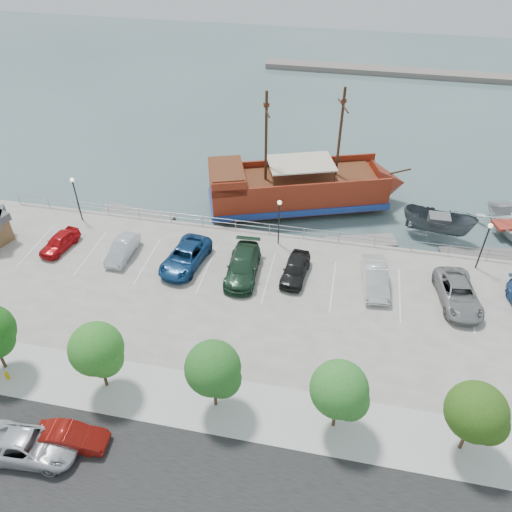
# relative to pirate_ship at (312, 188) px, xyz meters

# --- Properties ---
(ground) EXTENTS (160.00, 160.00, 0.00)m
(ground) POSITION_rel_pirate_ship_xyz_m (-1.89, -14.36, -2.04)
(ground) COLOR #3C5456
(street) EXTENTS (100.00, 8.00, 0.04)m
(street) POSITION_rel_pirate_ship_xyz_m (-1.89, -30.36, -1.03)
(street) COLOR black
(street) RESTS_ON land_slab
(sidewalk) EXTENTS (100.00, 4.00, 0.05)m
(sidewalk) POSITION_rel_pirate_ship_xyz_m (-1.89, -24.36, -1.02)
(sidewalk) COLOR #BBBABA
(sidewalk) RESTS_ON land_slab
(seawall_railing) EXTENTS (50.00, 0.06, 1.00)m
(seawall_railing) POSITION_rel_pirate_ship_xyz_m (-1.89, -6.56, -0.51)
(seawall_railing) COLOR gray
(seawall_railing) RESTS_ON land_slab
(far_shore) EXTENTS (40.00, 3.00, 0.80)m
(far_shore) POSITION_rel_pirate_ship_xyz_m (8.11, 40.64, -1.64)
(far_shore) COLOR slate
(far_shore) RESTS_ON ground
(pirate_ship) EXTENTS (19.63, 11.17, 12.18)m
(pirate_ship) POSITION_rel_pirate_ship_xyz_m (0.00, 0.00, 0.00)
(pirate_ship) COLOR maroon
(pirate_ship) RESTS_ON ground
(patrol_boat) EXTENTS (6.65, 3.74, 2.43)m
(patrol_boat) POSITION_rel_pirate_ship_xyz_m (11.53, -2.70, -0.83)
(patrol_boat) COLOR #454E54
(patrol_boat) RESTS_ON ground
(dock_west) EXTENTS (7.16, 2.95, 0.40)m
(dock_west) POSITION_rel_pirate_ship_xyz_m (-15.78, -5.16, -1.84)
(dock_west) COLOR slate
(dock_west) RESTS_ON ground
(dock_mid) EXTENTS (6.49, 3.48, 0.36)m
(dock_mid) POSITION_rel_pirate_ship_xyz_m (5.01, -5.16, -1.86)
(dock_mid) COLOR gray
(dock_mid) RESTS_ON ground
(dock_east) EXTENTS (7.66, 3.30, 0.42)m
(dock_east) POSITION_rel_pirate_ship_xyz_m (15.48, -5.16, -1.83)
(dock_east) COLOR slate
(dock_east) RESTS_ON ground
(street_van) EXTENTS (5.58, 2.91, 1.50)m
(street_van) POSITION_rel_pirate_ship_xyz_m (-11.95, -29.39, -0.29)
(street_van) COLOR silver
(street_van) RESTS_ON street
(street_sedan) EXTENTS (4.13, 1.72, 1.33)m
(street_sedan) POSITION_rel_pirate_ship_xyz_m (-10.01, -28.44, -0.38)
(street_sedan) COLOR maroon
(street_sedan) RESTS_ON street
(fire_hydrant) EXTENTS (0.23, 0.23, 0.67)m
(fire_hydrant) POSITION_rel_pirate_ship_xyz_m (-16.17, -25.16, -0.67)
(fire_hydrant) COLOR #CCA804
(fire_hydrant) RESTS_ON sidewalk
(lamp_post_left) EXTENTS (0.36, 0.36, 4.28)m
(lamp_post_left) POSITION_rel_pirate_ship_xyz_m (-19.89, -7.86, 1.90)
(lamp_post_left) COLOR black
(lamp_post_left) RESTS_ON land_slab
(lamp_post_mid) EXTENTS (0.36, 0.36, 4.28)m
(lamp_post_mid) POSITION_rel_pirate_ship_xyz_m (-1.89, -7.86, 1.90)
(lamp_post_mid) COLOR black
(lamp_post_mid) RESTS_ON land_slab
(lamp_post_right) EXTENTS (0.36, 0.36, 4.28)m
(lamp_post_right) POSITION_rel_pirate_ship_xyz_m (14.11, -7.86, 1.90)
(lamp_post_right) COLOR black
(lamp_post_right) RESTS_ON land_slab
(tree_c) EXTENTS (3.30, 3.20, 5.00)m
(tree_c) POSITION_rel_pirate_ship_xyz_m (-9.74, -24.43, 2.26)
(tree_c) COLOR #473321
(tree_c) RESTS_ON sidewalk
(tree_d) EXTENTS (3.30, 3.20, 5.00)m
(tree_d) POSITION_rel_pirate_ship_xyz_m (-2.74, -24.43, 2.26)
(tree_d) COLOR #473321
(tree_d) RESTS_ON sidewalk
(tree_e) EXTENTS (3.30, 3.20, 5.00)m
(tree_e) POSITION_rel_pirate_ship_xyz_m (4.26, -24.43, 2.26)
(tree_e) COLOR #473321
(tree_e) RESTS_ON sidewalk
(tree_f) EXTENTS (3.30, 3.20, 5.00)m
(tree_f) POSITION_rel_pirate_ship_xyz_m (11.26, -24.43, 2.26)
(tree_f) COLOR #473321
(tree_f) RESTS_ON sidewalk
(parked_car_a) EXTENTS (2.27, 4.15, 1.34)m
(parked_car_a) POSITION_rel_pirate_ship_xyz_m (-19.62, -12.15, -0.37)
(parked_car_a) COLOR #B40E12
(parked_car_a) RESTS_ON land_slab
(parked_car_b) EXTENTS (1.55, 4.20, 1.37)m
(parked_car_b) POSITION_rel_pirate_ship_xyz_m (-14.07, -12.06, -0.35)
(parked_car_b) COLOR #B8BCC2
(parked_car_b) RESTS_ON land_slab
(parked_car_c) EXTENTS (3.40, 5.94, 1.56)m
(parked_car_c) POSITION_rel_pirate_ship_xyz_m (-8.70, -12.09, -0.26)
(parked_car_c) COLOR navy
(parked_car_c) RESTS_ON land_slab
(parked_car_d) EXTENTS (2.63, 5.85, 1.66)m
(parked_car_d) POSITION_rel_pirate_ship_xyz_m (-3.94, -12.34, -0.21)
(parked_car_d) COLOR #1C3926
(parked_car_d) RESTS_ON land_slab
(parked_car_e) EXTENTS (2.17, 4.53, 1.50)m
(parked_car_e) POSITION_rel_pirate_ship_xyz_m (0.11, -11.79, -0.29)
(parked_car_e) COLOR black
(parked_car_e) RESTS_ON land_slab
(parked_car_f) EXTENTS (2.27, 5.11, 1.63)m
(parked_car_f) POSITION_rel_pirate_ship_xyz_m (6.18, -11.65, -0.23)
(parked_car_f) COLOR silver
(parked_car_f) RESTS_ON land_slab
(parked_car_g) EXTENTS (3.43, 5.97, 1.57)m
(parked_car_g) POSITION_rel_pirate_ship_xyz_m (12.15, -12.23, -0.26)
(parked_car_g) COLOR gray
(parked_car_g) RESTS_ON land_slab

